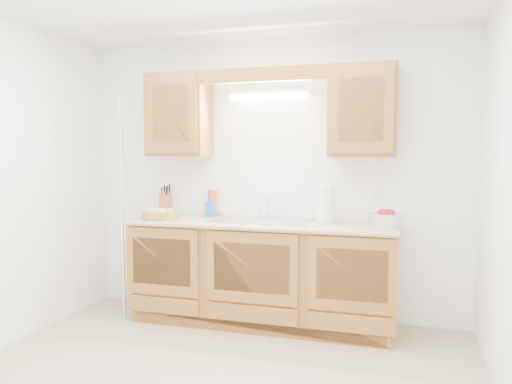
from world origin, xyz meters
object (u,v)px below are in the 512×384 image
(fruit_basket, at_px, (160,214))
(paper_towel, at_px, (326,204))
(knife_block, at_px, (165,203))
(apple_bowl, at_px, (386,219))

(fruit_basket, height_order, paper_towel, paper_towel)
(fruit_basket, relative_size, knife_block, 1.17)
(apple_bowl, bearing_deg, paper_towel, 168.96)
(apple_bowl, bearing_deg, fruit_basket, -177.11)
(paper_towel, bearing_deg, fruit_basket, -172.37)
(knife_block, bearing_deg, paper_towel, -25.42)
(knife_block, relative_size, apple_bowl, 0.82)
(fruit_basket, distance_m, paper_towel, 1.46)
(knife_block, height_order, paper_towel, paper_towel)
(knife_block, bearing_deg, apple_bowl, -26.98)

